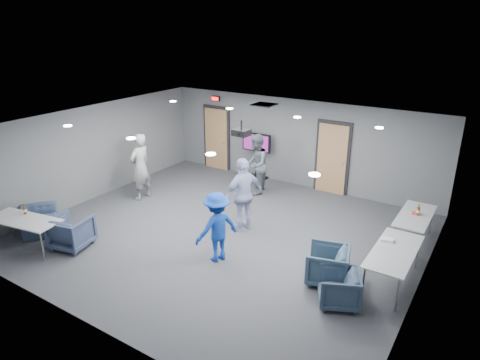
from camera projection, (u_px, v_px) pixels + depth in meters
The scene contains 28 objects.
floor at pixel (224, 233), 10.53m from camera, with size 9.00×9.00×0.00m, color #323439.
ceiling at pixel (222, 126), 9.57m from camera, with size 9.00×9.00×0.00m, color silver.
wall_back at pixel (296, 143), 13.20m from camera, with size 9.00×0.02×2.70m, color slate.
wall_front at pixel (82, 257), 6.89m from camera, with size 9.00×0.02×2.70m, color slate.
wall_left at pixel (94, 152), 12.31m from camera, with size 0.02×8.00×2.70m, color slate.
wall_right at pixel (426, 230), 7.79m from camera, with size 0.02×8.00×2.70m, color slate.
door_left at pixel (217, 138), 14.77m from camera, with size 1.06×0.17×2.24m.
door_right at pixel (332, 159), 12.66m from camera, with size 1.06×0.17×2.24m.
exit_sign at pixel (216, 99), 14.27m from camera, with size 0.32×0.08×0.16m.
hvac_diffuser at pixel (264, 105), 12.03m from camera, with size 0.60×0.60×0.03m, color black.
downlights at pixel (222, 127), 9.57m from camera, with size 6.18×3.78×0.02m.
person_a at pixel (140, 167), 12.26m from camera, with size 0.71×0.47×1.95m, color gray.
person_b at pixel (256, 164), 12.64m from camera, with size 0.89×0.69×1.83m, color slate.
person_c at pixel (243, 195), 10.43m from camera, with size 1.09×0.46×1.87m, color #ACB5DD.
person_d at pixel (217, 227), 9.13m from camera, with size 1.01×0.58×1.57m, color #1941A6.
chair_right_b at pixel (327, 265), 8.49m from camera, with size 0.79×0.82×0.74m, color #374C5F.
chair_right_c at pixel (339, 288), 7.83m from camera, with size 0.71×0.73×0.67m, color #34465A.
chair_front_a at pixel (71, 232), 9.80m from camera, with size 0.80×0.83×0.75m, color #3C4968.
chair_front_b at pixel (38, 221), 10.47m from camera, with size 0.95×0.83×0.62m, color #394963.
table_right_a at pixel (415, 217), 9.83m from camera, with size 0.69×1.66×0.73m.
table_right_b at pixel (394, 252), 8.33m from camera, with size 0.78×1.86×0.73m.
table_front_left at pixel (24, 221), 9.62m from camera, with size 1.82×0.99×0.73m.
bottle_front at pixel (25, 210), 9.84m from camera, with size 0.07×0.07×0.25m.
bottle_right at pixel (418, 211), 9.77m from camera, with size 0.07×0.07×0.29m.
snack_box at pixel (416, 213), 9.85m from camera, with size 0.19×0.12×0.04m, color #D14434.
wrapper at pixel (387, 240), 8.66m from camera, with size 0.25×0.17×0.06m, color white.
tv_stand at pixel (256, 153), 13.82m from camera, with size 1.00×0.48×1.54m.
projector at pixel (241, 132), 10.23m from camera, with size 0.40×0.38×0.37m.
Camera 1 is at (5.38, -7.69, 4.96)m, focal length 32.00 mm.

